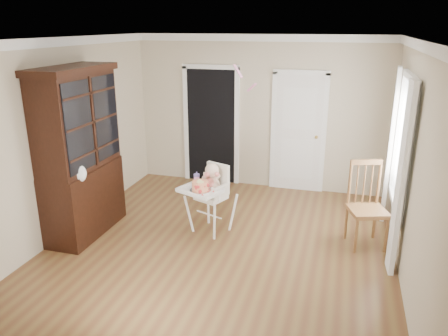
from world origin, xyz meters
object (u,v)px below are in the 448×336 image
(cake, at_px, (200,186))
(dining_chair, at_px, (367,208))
(high_chair, at_px, (211,191))
(china_cabinet, at_px, (80,154))
(sippy_cup, at_px, (197,179))

(cake, bearing_deg, dining_chair, 10.75)
(high_chair, distance_m, dining_chair, 2.13)
(high_chair, bearing_deg, china_cabinet, -141.87)
(china_cabinet, bearing_deg, dining_chair, 10.28)
(high_chair, relative_size, sippy_cup, 5.03)
(cake, relative_size, dining_chair, 0.25)
(cake, xyz_separation_m, dining_chair, (2.20, 0.42, -0.23))
(china_cabinet, relative_size, dining_chair, 2.04)
(cake, height_order, dining_chair, dining_chair)
(high_chair, xyz_separation_m, sippy_cup, (-0.20, -0.01, 0.16))
(sippy_cup, distance_m, china_cabinet, 1.64)
(sippy_cup, bearing_deg, china_cabinet, -162.17)
(dining_chair, bearing_deg, sippy_cup, 166.06)
(high_chair, xyz_separation_m, dining_chair, (2.12, 0.20, -0.09))
(high_chair, bearing_deg, dining_chair, 27.26)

